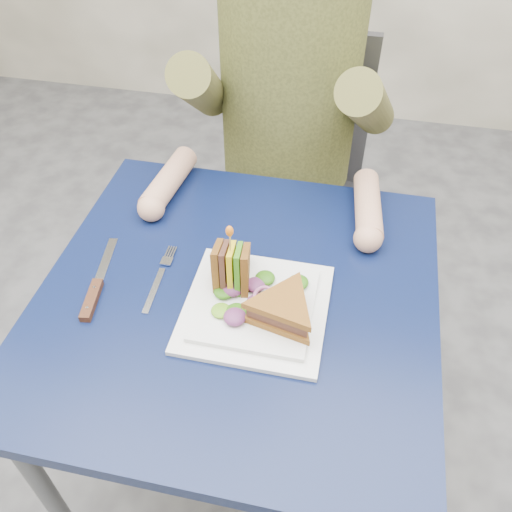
% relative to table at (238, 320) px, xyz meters
% --- Properties ---
extents(ground, '(4.00, 4.00, 0.00)m').
position_rel_table_xyz_m(ground, '(0.00, 0.00, -0.65)').
color(ground, '#4F4F51').
rests_on(ground, ground).
extents(table, '(0.75, 0.75, 0.73)m').
position_rel_table_xyz_m(table, '(0.00, 0.00, 0.00)').
color(table, black).
rests_on(table, ground).
extents(chair, '(0.42, 0.40, 0.93)m').
position_rel_table_xyz_m(chair, '(0.00, 0.66, -0.11)').
color(chair, '#47474C').
rests_on(chair, ground).
extents(diner, '(0.54, 0.59, 0.74)m').
position_rel_table_xyz_m(diner, '(-0.00, 0.55, 0.26)').
color(diner, '#474A21').
rests_on(diner, chair).
extents(plate, '(0.26, 0.26, 0.02)m').
position_rel_table_xyz_m(plate, '(0.04, -0.03, 0.09)').
color(plate, white).
rests_on(plate, table).
extents(sandwich_flat, '(0.18, 0.18, 0.05)m').
position_rel_table_xyz_m(sandwich_flat, '(0.10, -0.06, 0.12)').
color(sandwich_flat, brown).
rests_on(sandwich_flat, plate).
extents(sandwich_upright, '(0.09, 0.15, 0.15)m').
position_rel_table_xyz_m(sandwich_upright, '(-0.01, 0.01, 0.13)').
color(sandwich_upright, brown).
rests_on(sandwich_upright, plate).
extents(fork, '(0.02, 0.18, 0.01)m').
position_rel_table_xyz_m(fork, '(-0.16, 0.00, 0.08)').
color(fork, silver).
rests_on(fork, table).
extents(knife, '(0.05, 0.22, 0.02)m').
position_rel_table_xyz_m(knife, '(-0.26, -0.06, 0.09)').
color(knife, silver).
rests_on(knife, table).
extents(toothpick, '(0.01, 0.01, 0.06)m').
position_rel_table_xyz_m(toothpick, '(-0.01, 0.01, 0.20)').
color(toothpick, tan).
rests_on(toothpick, sandwich_upright).
extents(toothpick_frill, '(0.01, 0.01, 0.02)m').
position_rel_table_xyz_m(toothpick_frill, '(-0.01, 0.01, 0.23)').
color(toothpick_frill, orange).
rests_on(toothpick_frill, sandwich_upright).
extents(lettuce_spill, '(0.15, 0.13, 0.02)m').
position_rel_table_xyz_m(lettuce_spill, '(0.05, -0.02, 0.11)').
color(lettuce_spill, '#337A14').
rests_on(lettuce_spill, plate).
extents(onion_ring, '(0.04, 0.04, 0.02)m').
position_rel_table_xyz_m(onion_ring, '(0.06, -0.03, 0.11)').
color(onion_ring, '#9E4C7A').
rests_on(onion_ring, plate).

